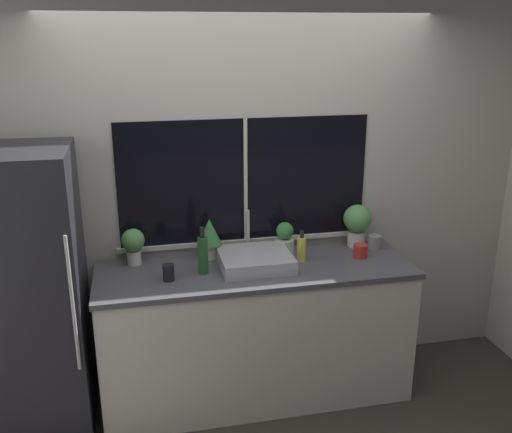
{
  "coord_description": "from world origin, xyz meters",
  "views": [
    {
      "loc": [
        -0.72,
        -2.99,
        2.39
      ],
      "look_at": [
        -0.0,
        0.31,
        1.29
      ],
      "focal_mm": 40.0,
      "sensor_mm": 36.0,
      "label": 1
    }
  ],
  "objects_px": {
    "potted_plant_center_right": "(285,238)",
    "mug_black": "(168,273)",
    "potted_plant_center_left": "(210,235)",
    "refrigerator": "(24,298)",
    "potted_plant_far_right": "(357,222)",
    "soap_bottle": "(302,248)",
    "mug_grey": "(375,242)",
    "bottle_tall": "(203,254)",
    "mug_red": "(360,251)",
    "sink": "(255,260)",
    "potted_plant_far_left": "(133,243)"
  },
  "relations": [
    {
      "from": "potted_plant_center_right",
      "to": "mug_black",
      "type": "relative_size",
      "value": 2.05
    },
    {
      "from": "potted_plant_center_left",
      "to": "potted_plant_center_right",
      "type": "distance_m",
      "value": 0.52
    },
    {
      "from": "refrigerator",
      "to": "potted_plant_far_right",
      "type": "xyz_separation_m",
      "value": [
        2.19,
        0.26,
        0.23
      ]
    },
    {
      "from": "soap_bottle",
      "to": "mug_grey",
      "type": "bearing_deg",
      "value": 10.69
    },
    {
      "from": "refrigerator",
      "to": "bottle_tall",
      "type": "relative_size",
      "value": 5.84
    },
    {
      "from": "bottle_tall",
      "to": "mug_red",
      "type": "relative_size",
      "value": 3.25
    },
    {
      "from": "sink",
      "to": "mug_grey",
      "type": "relative_size",
      "value": 4.85
    },
    {
      "from": "potted_plant_center_right",
      "to": "potted_plant_far_right",
      "type": "bearing_deg",
      "value": 0.0
    },
    {
      "from": "potted_plant_far_left",
      "to": "bottle_tall",
      "type": "relative_size",
      "value": 0.79
    },
    {
      "from": "potted_plant_center_left",
      "to": "potted_plant_far_right",
      "type": "xyz_separation_m",
      "value": [
        1.04,
        0.0,
        0.02
      ]
    },
    {
      "from": "potted_plant_center_right",
      "to": "potted_plant_far_left",
      "type": "bearing_deg",
      "value": 180.0
    },
    {
      "from": "sink",
      "to": "potted_plant_far_left",
      "type": "bearing_deg",
      "value": 165.0
    },
    {
      "from": "sink",
      "to": "mug_black",
      "type": "distance_m",
      "value": 0.57
    },
    {
      "from": "mug_grey",
      "to": "mug_black",
      "type": "bearing_deg",
      "value": -170.79
    },
    {
      "from": "potted_plant_center_left",
      "to": "mug_red",
      "type": "xyz_separation_m",
      "value": [
        0.99,
        -0.2,
        -0.12
      ]
    },
    {
      "from": "potted_plant_far_right",
      "to": "potted_plant_far_left",
      "type": "bearing_deg",
      "value": 180.0
    },
    {
      "from": "mug_grey",
      "to": "potted_plant_center_left",
      "type": "bearing_deg",
      "value": 176.54
    },
    {
      "from": "potted_plant_far_right",
      "to": "mug_red",
      "type": "height_order",
      "value": "potted_plant_far_right"
    },
    {
      "from": "mug_black",
      "to": "potted_plant_far_right",
      "type": "bearing_deg",
      "value": 12.8
    },
    {
      "from": "bottle_tall",
      "to": "mug_black",
      "type": "bearing_deg",
      "value": -163.76
    },
    {
      "from": "potted_plant_far_left",
      "to": "mug_grey",
      "type": "xyz_separation_m",
      "value": [
        1.65,
        -0.07,
        -0.1
      ]
    },
    {
      "from": "sink",
      "to": "mug_black",
      "type": "xyz_separation_m",
      "value": [
        -0.56,
        -0.1,
        0.01
      ]
    },
    {
      "from": "potted_plant_far_right",
      "to": "bottle_tall",
      "type": "height_order",
      "value": "bottle_tall"
    },
    {
      "from": "refrigerator",
      "to": "mug_grey",
      "type": "bearing_deg",
      "value": 4.84
    },
    {
      "from": "soap_bottle",
      "to": "mug_red",
      "type": "relative_size",
      "value": 2.22
    },
    {
      "from": "refrigerator",
      "to": "potted_plant_center_left",
      "type": "bearing_deg",
      "value": 12.97
    },
    {
      "from": "refrigerator",
      "to": "potted_plant_center_right",
      "type": "height_order",
      "value": "refrigerator"
    },
    {
      "from": "sink",
      "to": "mug_grey",
      "type": "height_order",
      "value": "sink"
    },
    {
      "from": "potted_plant_far_left",
      "to": "soap_bottle",
      "type": "xyz_separation_m",
      "value": [
        1.08,
        -0.18,
        -0.06
      ]
    },
    {
      "from": "soap_bottle",
      "to": "mug_grey",
      "type": "height_order",
      "value": "soap_bottle"
    },
    {
      "from": "potted_plant_far_left",
      "to": "soap_bottle",
      "type": "height_order",
      "value": "potted_plant_far_left"
    },
    {
      "from": "mug_red",
      "to": "potted_plant_center_left",
      "type": "bearing_deg",
      "value": 168.61
    },
    {
      "from": "bottle_tall",
      "to": "potted_plant_center_right",
      "type": "bearing_deg",
      "value": 22.01
    },
    {
      "from": "soap_bottle",
      "to": "bottle_tall",
      "type": "distance_m",
      "value": 0.66
    },
    {
      "from": "potted_plant_far_right",
      "to": "mug_black",
      "type": "height_order",
      "value": "potted_plant_far_right"
    },
    {
      "from": "potted_plant_center_left",
      "to": "mug_grey",
      "type": "bearing_deg",
      "value": -3.46
    },
    {
      "from": "soap_bottle",
      "to": "mug_red",
      "type": "xyz_separation_m",
      "value": [
        0.4,
        -0.02,
        -0.04
      ]
    },
    {
      "from": "potted_plant_far_left",
      "to": "potted_plant_center_right",
      "type": "relative_size",
      "value": 1.13
    },
    {
      "from": "mug_black",
      "to": "mug_red",
      "type": "bearing_deg",
      "value": 4.65
    },
    {
      "from": "potted_plant_center_right",
      "to": "mug_red",
      "type": "bearing_deg",
      "value": -22.86
    },
    {
      "from": "soap_bottle",
      "to": "bottle_tall",
      "type": "relative_size",
      "value": 0.68
    },
    {
      "from": "sink",
      "to": "potted_plant_center_right",
      "type": "distance_m",
      "value": 0.33
    },
    {
      "from": "potted_plant_far_right",
      "to": "soap_bottle",
      "type": "distance_m",
      "value": 0.5
    },
    {
      "from": "refrigerator",
      "to": "sink",
      "type": "distance_m",
      "value": 1.41
    },
    {
      "from": "sink",
      "to": "potted_plant_center_right",
      "type": "height_order",
      "value": "sink"
    },
    {
      "from": "potted_plant_far_left",
      "to": "refrigerator",
      "type": "bearing_deg",
      "value": -157.85
    },
    {
      "from": "mug_red",
      "to": "bottle_tall",
      "type": "bearing_deg",
      "value": -177.84
    },
    {
      "from": "potted_plant_center_right",
      "to": "bottle_tall",
      "type": "height_order",
      "value": "bottle_tall"
    },
    {
      "from": "sink",
      "to": "potted_plant_center_right",
      "type": "xyz_separation_m",
      "value": [
        0.25,
        0.2,
        0.06
      ]
    },
    {
      "from": "mug_grey",
      "to": "mug_red",
      "type": "distance_m",
      "value": 0.21
    }
  ]
}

